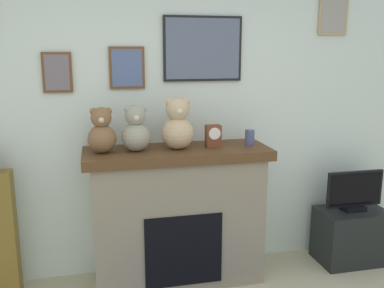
% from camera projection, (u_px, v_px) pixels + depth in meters
% --- Properties ---
extents(back_wall, '(5.20, 0.15, 2.60)m').
position_uv_depth(back_wall, '(164.00, 123.00, 3.67)').
color(back_wall, silver).
rests_on(back_wall, ground_plane).
extents(fireplace, '(1.49, 0.56, 1.15)m').
position_uv_depth(fireplace, '(178.00, 215.00, 3.54)').
color(fireplace, gray).
rests_on(fireplace, ground_plane).
extents(tv_stand, '(0.61, 0.40, 0.50)m').
position_uv_depth(tv_stand, '(351.00, 235.00, 3.92)').
color(tv_stand, black).
rests_on(tv_stand, ground_plane).
extents(television, '(0.54, 0.14, 0.37)m').
position_uv_depth(television, '(355.00, 192.00, 3.83)').
color(television, black).
rests_on(television, tv_stand).
extents(candle_jar, '(0.08, 0.08, 0.13)m').
position_uv_depth(candle_jar, '(250.00, 138.00, 3.52)').
color(candle_jar, '#4C517A').
rests_on(candle_jar, fireplace).
extents(mantel_clock, '(0.12, 0.09, 0.18)m').
position_uv_depth(mantel_clock, '(213.00, 136.00, 3.45)').
color(mantel_clock, brown).
rests_on(mantel_clock, fireplace).
extents(teddy_bear_cream, '(0.22, 0.22, 0.35)m').
position_uv_depth(teddy_bear_cream, '(102.00, 132.00, 3.24)').
color(teddy_bear_cream, brown).
rests_on(teddy_bear_cream, fireplace).
extents(teddy_bear_brown, '(0.23, 0.23, 0.36)m').
position_uv_depth(teddy_bear_brown, '(136.00, 130.00, 3.30)').
color(teddy_bear_brown, gray).
rests_on(teddy_bear_brown, fireplace).
extents(teddy_bear_grey, '(0.26, 0.26, 0.42)m').
position_uv_depth(teddy_bear_grey, '(178.00, 126.00, 3.36)').
color(teddy_bear_grey, tan).
rests_on(teddy_bear_grey, fireplace).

